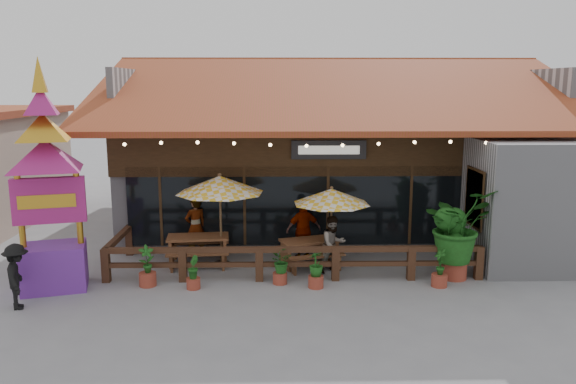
{
  "coord_description": "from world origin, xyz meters",
  "views": [
    {
      "loc": [
        -2.05,
        -14.58,
        5.07
      ],
      "look_at": [
        -1.71,
        1.5,
        2.0
      ],
      "focal_mm": 35.0,
      "sensor_mm": 36.0,
      "label": 1
    }
  ],
  "objects_px": {
    "umbrella_right": "(332,197)",
    "pedestrian": "(17,276)",
    "umbrella_left": "(220,185)",
    "tropical_plant": "(457,228)",
    "picnic_table_right": "(310,248)",
    "thai_sign_tower": "(46,161)",
    "picnic_table_left": "(198,245)"
  },
  "relations": [
    {
      "from": "umbrella_right",
      "to": "pedestrian",
      "type": "bearing_deg",
      "value": -159.1
    },
    {
      "from": "umbrella_right",
      "to": "pedestrian",
      "type": "distance_m",
      "value": 8.1
    },
    {
      "from": "pedestrian",
      "to": "umbrella_left",
      "type": "bearing_deg",
      "value": -75.83
    },
    {
      "from": "tropical_plant",
      "to": "picnic_table_right",
      "type": "bearing_deg",
      "value": 163.38
    },
    {
      "from": "thai_sign_tower",
      "to": "pedestrian",
      "type": "height_order",
      "value": "thai_sign_tower"
    },
    {
      "from": "tropical_plant",
      "to": "umbrella_left",
      "type": "bearing_deg",
      "value": 168.39
    },
    {
      "from": "umbrella_left",
      "to": "thai_sign_tower",
      "type": "xyz_separation_m",
      "value": [
        -4.02,
        -1.83,
        0.94
      ]
    },
    {
      "from": "tropical_plant",
      "to": "pedestrian",
      "type": "relative_size",
      "value": 1.6
    },
    {
      "from": "umbrella_right",
      "to": "tropical_plant",
      "type": "bearing_deg",
      "value": -18.27
    },
    {
      "from": "picnic_table_left",
      "to": "tropical_plant",
      "type": "height_order",
      "value": "tropical_plant"
    },
    {
      "from": "umbrella_left",
      "to": "thai_sign_tower",
      "type": "distance_m",
      "value": 4.51
    },
    {
      "from": "pedestrian",
      "to": "thai_sign_tower",
      "type": "bearing_deg",
      "value": -36.54
    },
    {
      "from": "umbrella_left",
      "to": "thai_sign_tower",
      "type": "height_order",
      "value": "thai_sign_tower"
    },
    {
      "from": "umbrella_right",
      "to": "thai_sign_tower",
      "type": "distance_m",
      "value": 7.41
    },
    {
      "from": "umbrella_right",
      "to": "thai_sign_tower",
      "type": "height_order",
      "value": "thai_sign_tower"
    },
    {
      "from": "umbrella_left",
      "to": "picnic_table_left",
      "type": "distance_m",
      "value": 1.89
    },
    {
      "from": "umbrella_left",
      "to": "tropical_plant",
      "type": "height_order",
      "value": "umbrella_left"
    },
    {
      "from": "umbrella_left",
      "to": "picnic_table_left",
      "type": "xyz_separation_m",
      "value": [
        -0.67,
        0.07,
        -1.76
      ]
    },
    {
      "from": "picnic_table_left",
      "to": "pedestrian",
      "type": "distance_m",
      "value": 4.88
    },
    {
      "from": "picnic_table_right",
      "to": "thai_sign_tower",
      "type": "height_order",
      "value": "thai_sign_tower"
    },
    {
      "from": "picnic_table_left",
      "to": "picnic_table_right",
      "type": "relative_size",
      "value": 0.95
    },
    {
      "from": "thai_sign_tower",
      "to": "tropical_plant",
      "type": "distance_m",
      "value": 10.51
    },
    {
      "from": "tropical_plant",
      "to": "pedestrian",
      "type": "bearing_deg",
      "value": -170.43
    },
    {
      "from": "umbrella_right",
      "to": "umbrella_left",
      "type": "bearing_deg",
      "value": 175.58
    },
    {
      "from": "umbrella_left",
      "to": "picnic_table_right",
      "type": "height_order",
      "value": "umbrella_left"
    },
    {
      "from": "picnic_table_left",
      "to": "picnic_table_right",
      "type": "distance_m",
      "value": 3.19
    },
    {
      "from": "picnic_table_right",
      "to": "pedestrian",
      "type": "bearing_deg",
      "value": -156.91
    },
    {
      "from": "thai_sign_tower",
      "to": "pedestrian",
      "type": "bearing_deg",
      "value": -105.38
    },
    {
      "from": "tropical_plant",
      "to": "thai_sign_tower",
      "type": "bearing_deg",
      "value": -177.05
    },
    {
      "from": "pedestrian",
      "to": "picnic_table_left",
      "type": "bearing_deg",
      "value": -70.6
    },
    {
      "from": "picnic_table_right",
      "to": "thai_sign_tower",
      "type": "relative_size",
      "value": 0.32
    },
    {
      "from": "umbrella_left",
      "to": "pedestrian",
      "type": "relative_size",
      "value": 2.03
    }
  ]
}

